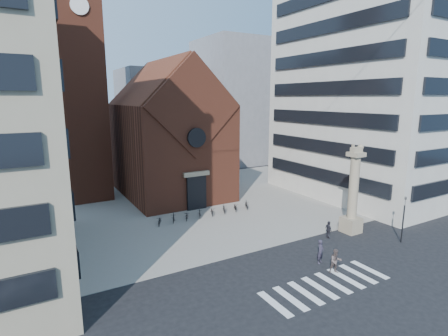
{
  "coord_description": "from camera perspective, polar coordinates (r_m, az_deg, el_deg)",
  "views": [
    {
      "loc": [
        -16.81,
        -18.78,
        12.88
      ],
      "look_at": [
        -1.4,
        8.0,
        6.67
      ],
      "focal_mm": 28.0,
      "sensor_mm": 36.0,
      "label": 1
    }
  ],
  "objects": [
    {
      "name": "ground",
      "position": [
        28.31,
        11.02,
        -15.92
      ],
      "size": [
        120.0,
        120.0,
        0.0
      ],
      "primitive_type": "plane",
      "color": "black",
      "rests_on": "ground"
    },
    {
      "name": "piazza",
      "position": [
        43.31,
        -5.69,
        -5.96
      ],
      "size": [
        46.0,
        30.0,
        0.05
      ],
      "primitive_type": "cube",
      "color": "gray",
      "rests_on": "ground"
    },
    {
      "name": "zebra_crossing",
      "position": [
        26.76,
        16.36,
        -17.89
      ],
      "size": [
        10.2,
        3.2,
        0.01
      ],
      "primitive_type": null,
      "color": "white",
      "rests_on": "ground"
    },
    {
      "name": "church",
      "position": [
        47.19,
        -8.92,
        5.28
      ],
      "size": [
        12.0,
        16.65,
        18.0
      ],
      "color": "brown",
      "rests_on": "ground"
    },
    {
      "name": "campanile",
      "position": [
        47.36,
        -22.29,
        14.01
      ],
      "size": [
        5.5,
        5.5,
        31.2
      ],
      "color": "brown",
      "rests_on": "ground"
    },
    {
      "name": "building_right",
      "position": [
        51.21,
        23.75,
        13.93
      ],
      "size": [
        18.0,
        22.0,
        32.0
      ],
      "primitive_type": "cube",
      "color": "beige",
      "rests_on": "ground"
    },
    {
      "name": "bg_block_mid",
      "position": [
        67.85,
        -10.32,
        7.91
      ],
      "size": [
        14.0,
        12.0,
        18.0
      ],
      "primitive_type": "cube",
      "color": "gray",
      "rests_on": "ground"
    },
    {
      "name": "bg_block_right",
      "position": [
        72.12,
        2.69,
        10.66
      ],
      "size": [
        16.0,
        14.0,
        24.0
      ],
      "primitive_type": "cube",
      "color": "gray",
      "rests_on": "ground"
    },
    {
      "name": "lion_column",
      "position": [
        35.81,
        20.3,
        -4.61
      ],
      "size": [
        1.63,
        1.6,
        8.68
      ],
      "color": "gray",
      "rests_on": "ground"
    },
    {
      "name": "traffic_light",
      "position": [
        35.47,
        27.24,
        -7.31
      ],
      "size": [
        0.13,
        0.16,
        4.3
      ],
      "color": "black",
      "rests_on": "ground"
    },
    {
      "name": "pedestrian_0",
      "position": [
        29.36,
        15.48,
        -13.0
      ],
      "size": [
        0.83,
        0.69,
        1.94
      ],
      "primitive_type": "imported",
      "rotation": [
        0.0,
        0.0,
        0.38
      ],
      "color": "#2C2837",
      "rests_on": "ground"
    },
    {
      "name": "pedestrian_1",
      "position": [
        28.18,
        17.78,
        -14.27
      ],
      "size": [
        1.12,
        1.02,
        1.88
      ],
      "primitive_type": "imported",
      "rotation": [
        0.0,
        0.0,
        -0.4
      ],
      "color": "#5A4B48",
      "rests_on": "ground"
    },
    {
      "name": "pedestrian_2",
      "position": [
        34.43,
        16.69,
        -9.62
      ],
      "size": [
        0.64,
        1.05,
        1.66
      ],
      "primitive_type": "imported",
      "rotation": [
        0.0,
        0.0,
        1.31
      ],
      "color": "#28272F",
      "rests_on": "ground"
    },
    {
      "name": "scooter_0",
      "position": [
        36.92,
        -10.47,
        -8.44
      ],
      "size": [
        1.22,
        1.76,
        0.88
      ],
      "primitive_type": "imported",
      "rotation": [
        0.0,
        0.0,
        -0.43
      ],
      "color": "black",
      "rests_on": "piazza"
    },
    {
      "name": "scooter_1",
      "position": [
        37.4,
        -8.24,
        -8.02
      ],
      "size": [
        1.09,
        1.67,
        0.97
      ],
      "primitive_type": "imported",
      "rotation": [
        0.0,
        0.0,
        -0.43
      ],
      "color": "black",
      "rests_on": "piazza"
    },
    {
      "name": "scooter_2",
      "position": [
        37.97,
        -6.08,
        -7.75
      ],
      "size": [
        1.22,
        1.76,
        0.88
      ],
      "primitive_type": "imported",
      "rotation": [
        0.0,
        0.0,
        -0.43
      ],
      "color": "black",
      "rests_on": "piazza"
    },
    {
      "name": "scooter_3",
      "position": [
        38.56,
        -3.98,
        -7.33
      ],
      "size": [
        1.09,
        1.67,
        0.97
      ],
      "primitive_type": "imported",
      "rotation": [
        0.0,
        0.0,
        -0.43
      ],
      "color": "black",
      "rests_on": "piazza"
    },
    {
      "name": "scooter_4",
      "position": [
        39.23,
        -1.96,
        -7.05
      ],
      "size": [
        1.22,
        1.76,
        0.88
      ],
      "primitive_type": "imported",
      "rotation": [
        0.0,
        0.0,
        -0.43
      ],
      "color": "black",
      "rests_on": "piazza"
    },
    {
      "name": "scooter_5",
      "position": [
        39.91,
        -0.0,
        -6.64
      ],
      "size": [
        1.09,
        1.67,
        0.97
      ],
      "primitive_type": "imported",
      "rotation": [
        0.0,
        0.0,
        -0.43
      ],
      "color": "black",
      "rests_on": "piazza"
    },
    {
      "name": "scooter_6",
      "position": [
        40.68,
        1.88,
        -6.37
      ],
      "size": [
        1.22,
        1.76,
        0.88
      ],
      "primitive_type": "imported",
      "rotation": [
        0.0,
        0.0,
        -0.43
      ],
      "color": "black",
      "rests_on": "piazza"
    },
    {
      "name": "scooter_7",
      "position": [
        41.45,
        3.69,
        -5.98
      ],
      "size": [
        1.09,
        1.67,
        0.97
      ],
      "primitive_type": "imported",
      "rotation": [
        0.0,
        0.0,
        -0.43
      ],
      "color": "black",
      "rests_on": "piazza"
    }
  ]
}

